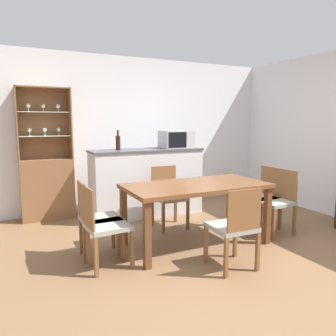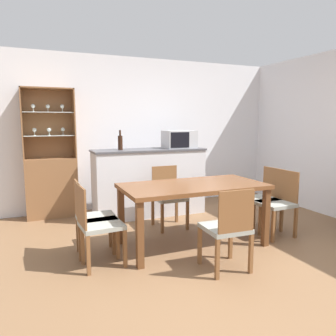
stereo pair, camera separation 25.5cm
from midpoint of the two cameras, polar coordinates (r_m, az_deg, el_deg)
name	(u,v)px [view 2 (the right image)]	position (r m, az deg, el deg)	size (l,w,h in m)	color
ground_plane	(213,261)	(3.68, 9.93, -15.75)	(18.00, 18.00, 0.00)	brown
wall_back	(137,133)	(5.75, -4.10, 6.08)	(6.80, 0.06, 2.55)	silver
kitchen_counter	(149,182)	(5.18, -1.88, -2.46)	(1.77, 0.54, 1.05)	silver
display_cabinet	(51,178)	(5.34, -18.36, -1.72)	(0.76, 0.33, 1.97)	brown
dining_table	(193,191)	(3.91, 6.25, -4.05)	(1.69, 0.86, 0.74)	brown
dining_chair_side_right_near	(277,203)	(4.53, 20.05, -5.69)	(0.43, 0.43, 0.85)	#999E93
dining_chair_head_far	(169,196)	(4.61, 1.68, -4.97)	(0.41, 0.41, 0.85)	#999E93
dining_chair_side_left_far	(93,218)	(3.69, -11.04, -8.49)	(0.41, 0.41, 0.85)	#999E93
dining_chair_side_right_far	(264,198)	(4.72, 17.92, -5.06)	(0.44, 0.44, 0.85)	#999E93
dining_chair_head_near	(227,228)	(3.35, 12.47, -10.22)	(0.43, 0.43, 0.85)	#999E93
dining_chair_side_left_near	(97,224)	(3.44, -10.14, -9.67)	(0.44, 0.44, 0.85)	#999E93
microwave	(179,139)	(5.31, 3.34, 5.02)	(0.49, 0.37, 0.28)	#B7BABF
wine_bottle	(120,142)	(4.98, -6.86, 4.48)	(0.07, 0.07, 0.30)	black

